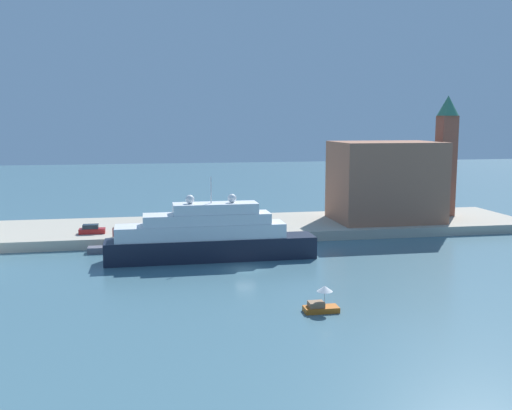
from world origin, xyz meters
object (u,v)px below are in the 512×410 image
object	(u,v)px
large_yacht	(209,237)
small_motorboat	(321,303)
bell_tower	(446,151)
person_figure	(114,232)
parked_car	(92,230)
harbor_building	(385,181)
mooring_bollard	(268,230)
work_barge	(106,249)

from	to	relation	value
large_yacht	small_motorboat	world-z (taller)	large_yacht
small_motorboat	bell_tower	bearing A→B (deg)	50.41
bell_tower	person_figure	distance (m)	62.70
person_figure	parked_car	bearing A→B (deg)	135.38
harbor_building	mooring_bollard	world-z (taller)	harbor_building
harbor_building	parked_car	world-z (taller)	harbor_building
person_figure	harbor_building	bearing A→B (deg)	8.42
parked_car	small_motorboat	bearing A→B (deg)	-56.41
large_yacht	person_figure	xyz separation A→B (m)	(-13.66, 10.88, -0.90)
bell_tower	person_figure	bearing A→B (deg)	-170.37
large_yacht	small_motorboat	bearing A→B (deg)	-70.33
small_motorboat	mooring_bollard	xyz separation A→B (m)	(1.67, 35.13, 1.07)
large_yacht	mooring_bollard	bearing A→B (deg)	43.73
large_yacht	work_barge	xyz separation A→B (m)	(-14.58, 7.15, -2.77)
bell_tower	mooring_bollard	xyz separation A→B (m)	(-36.51, -11.05, -11.83)
small_motorboat	harbor_building	distance (m)	50.17
work_barge	person_figure	xyz separation A→B (m)	(0.93, 3.74, 1.87)
work_barge	parked_car	distance (m)	7.96
large_yacht	harbor_building	xyz separation A→B (m)	(33.78, 17.90, 5.45)
harbor_building	mooring_bollard	distance (m)	25.34
large_yacht	small_motorboat	distance (m)	26.64
small_motorboat	harbor_building	size ratio (longest dim) A/B	0.19
small_motorboat	parked_car	distance (m)	47.35
harbor_building	bell_tower	world-z (taller)	bell_tower
small_motorboat	mooring_bollard	size ratio (longest dim) A/B	4.35
large_yacht	parked_car	distance (m)	22.52
mooring_bollard	bell_tower	bearing A→B (deg)	16.83
mooring_bollard	harbor_building	bearing A→B (deg)	18.52
small_motorboat	person_figure	world-z (taller)	person_figure
person_figure	mooring_bollard	xyz separation A→B (m)	(24.26, -0.74, -0.32)
parked_car	person_figure	size ratio (longest dim) A/B	2.57
work_barge	person_figure	size ratio (longest dim) A/B	3.34
work_barge	mooring_bollard	distance (m)	25.41
parked_car	mooring_bollard	bearing A→B (deg)	-8.76
harbor_building	work_barge	bearing A→B (deg)	-167.46
small_motorboat	bell_tower	size ratio (longest dim) A/B	0.16
person_figure	mooring_bollard	size ratio (longest dim) A/B	1.93
small_motorboat	mooring_bollard	bearing A→B (deg)	87.27
harbor_building	parked_car	bearing A→B (deg)	-176.11
work_barge	mooring_bollard	xyz separation A→B (m)	(25.19, 2.99, 1.55)
person_figure	work_barge	bearing A→B (deg)	-103.94
harbor_building	bell_tower	size ratio (longest dim) A/B	0.81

